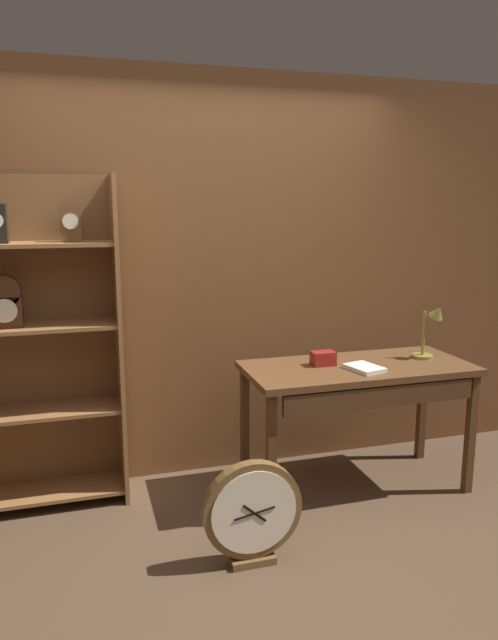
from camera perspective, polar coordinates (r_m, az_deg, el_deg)
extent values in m
plane|color=#4C3826|center=(3.02, 1.92, -24.74)|extent=(10.00, 10.00, 0.00)
cube|color=brown|center=(3.79, -4.48, 4.00)|extent=(4.80, 0.05, 2.60)
cube|color=brown|center=(3.56, -12.57, -2.09)|extent=(0.02, 0.33, 1.95)
cube|color=brown|center=(3.72, -22.15, -2.06)|extent=(1.24, 0.01, 1.95)
cube|color=brown|center=(3.87, -21.36, -15.60)|extent=(1.19, 0.31, 0.02)
cube|color=brown|center=(3.68, -21.92, -8.52)|extent=(1.19, 0.31, 0.02)
cube|color=brown|center=(3.55, -22.52, -0.79)|extent=(1.19, 0.31, 0.02)
cube|color=brown|center=(3.49, -23.09, 6.74)|extent=(1.19, 0.31, 0.02)
cube|color=#472816|center=(3.51, -22.65, 0.73)|extent=(0.18, 0.09, 0.17)
cylinder|color=#472816|center=(3.50, -22.80, 2.61)|extent=(0.18, 0.09, 0.18)
cylinder|color=silver|center=(3.46, -22.75, 0.82)|extent=(0.13, 0.01, 0.13)
cube|color=brown|center=(3.47, -17.03, 8.95)|extent=(0.11, 0.09, 0.20)
cylinder|color=silver|center=(3.42, -17.05, 9.19)|extent=(0.09, 0.01, 0.09)
cube|color=brown|center=(3.67, 10.57, -4.63)|extent=(1.40, 0.63, 0.04)
cube|color=#50321B|center=(3.33, 2.18, -13.47)|extent=(0.05, 0.05, 0.77)
cube|color=#50321B|center=(3.92, 20.80, -10.37)|extent=(0.05, 0.05, 0.77)
cube|color=#50321B|center=(3.80, -0.43, -10.27)|extent=(0.05, 0.05, 0.77)
cube|color=#50321B|center=(4.32, 16.53, -8.06)|extent=(0.05, 0.05, 0.77)
cube|color=#472C18|center=(3.44, 12.76, -7.33)|extent=(1.19, 0.03, 0.12)
cylinder|color=olive|center=(3.93, 16.56, -3.40)|extent=(0.13, 0.13, 0.02)
cylinder|color=olive|center=(3.89, 16.68, -1.23)|extent=(0.02, 0.02, 0.28)
cone|color=olive|center=(3.86, 17.95, 0.74)|extent=(0.11, 0.13, 0.11)
cube|color=maroon|center=(3.61, 7.24, -3.74)|extent=(0.14, 0.09, 0.09)
cube|color=silver|center=(3.55, 11.20, -4.62)|extent=(0.21, 0.25, 0.02)
cube|color=brown|center=(3.18, 0.33, -22.31)|extent=(0.23, 0.11, 0.04)
cylinder|color=brown|center=(3.03, 0.33, -18.01)|extent=(0.51, 0.06, 0.51)
cylinder|color=silver|center=(3.01, 0.53, -18.32)|extent=(0.43, 0.01, 0.43)
cube|color=black|center=(3.00, 0.55, -18.35)|extent=(0.12, 0.01, 0.11)
cube|color=black|center=(3.00, 0.56, -18.36)|extent=(0.21, 0.01, 0.05)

